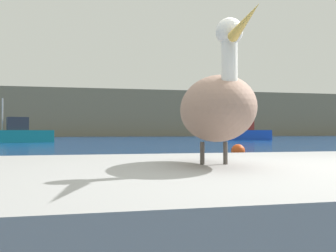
{
  "coord_description": "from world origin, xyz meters",
  "views": [
    {
      "loc": [
        -1.42,
        -1.9,
        1.06
      ],
      "look_at": [
        1.92,
        13.31,
        1.26
      ],
      "focal_mm": 39.27,
      "sensor_mm": 36.0,
      "label": 1
    }
  ],
  "objects_px": {
    "fishing_boat_blue": "(248,131)",
    "mooring_buoy": "(238,151)",
    "fishing_boat_teal": "(21,134)",
    "pelican": "(216,107)"
  },
  "relations": [
    {
      "from": "pelican",
      "to": "mooring_buoy",
      "type": "relative_size",
      "value": 2.51
    },
    {
      "from": "pelican",
      "to": "fishing_boat_blue",
      "type": "xyz_separation_m",
      "value": [
        17.08,
        36.68,
        -0.2
      ]
    },
    {
      "from": "fishing_boat_teal",
      "to": "mooring_buoy",
      "type": "bearing_deg",
      "value": 101.97
    },
    {
      "from": "pelican",
      "to": "mooring_buoy",
      "type": "xyz_separation_m",
      "value": [
        4.89,
        11.08,
        -0.94
      ]
    },
    {
      "from": "fishing_boat_blue",
      "to": "fishing_boat_teal",
      "type": "distance_m",
      "value": 24.08
    },
    {
      "from": "fishing_boat_teal",
      "to": "fishing_boat_blue",
      "type": "bearing_deg",
      "value": 173.29
    },
    {
      "from": "fishing_boat_blue",
      "to": "mooring_buoy",
      "type": "distance_m",
      "value": 28.36
    },
    {
      "from": "fishing_boat_teal",
      "to": "pelican",
      "type": "bearing_deg",
      "value": 85.38
    },
    {
      "from": "fishing_boat_blue",
      "to": "mooring_buoy",
      "type": "bearing_deg",
      "value": 86.68
    },
    {
      "from": "pelican",
      "to": "fishing_boat_teal",
      "type": "relative_size",
      "value": 0.24
    }
  ]
}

